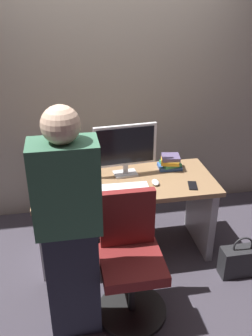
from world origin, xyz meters
The scene contains 13 objects.
ground_plane centered at (0.00, 0.00, 0.00)m, with size 9.00×9.00×0.00m, color #3D3842.
wall_back centered at (0.00, 0.84, 1.50)m, with size 6.40×0.10×3.00m, color #9E9384.
desk centered at (0.00, 0.00, 0.51)m, with size 1.53×0.66×0.72m.
office_chair centered at (-0.08, -0.67, 0.43)m, with size 0.52×0.52×0.94m.
person_at_desk centered at (-0.49, -0.77, 0.84)m, with size 0.40×0.24×1.64m.
monitor centered at (0.03, 0.12, 0.98)m, with size 0.54×0.16×0.46m.
keyboard centered at (-0.04, -0.12, 0.73)m, with size 0.43×0.13×0.02m, color white.
mouse centered at (0.24, -0.09, 0.74)m, with size 0.06×0.10×0.03m, color white.
cup_near_keyboard centered at (-0.46, -0.15, 0.77)m, with size 0.08×0.08×0.10m, color silver.
cup_by_monitor centered at (-0.40, 0.14, 0.76)m, with size 0.07×0.07×0.08m, color #D84C3F.
book_stack centered at (0.44, 0.17, 0.78)m, with size 0.21×0.20×0.13m.
cell_phone centered at (0.54, -0.18, 0.73)m, with size 0.07×0.14×0.01m, color black.
handbag centered at (0.90, -0.48, 0.14)m, with size 0.34×0.14×0.38m.
Camera 1 is at (-0.47, -2.67, 2.20)m, focal length 39.03 mm.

